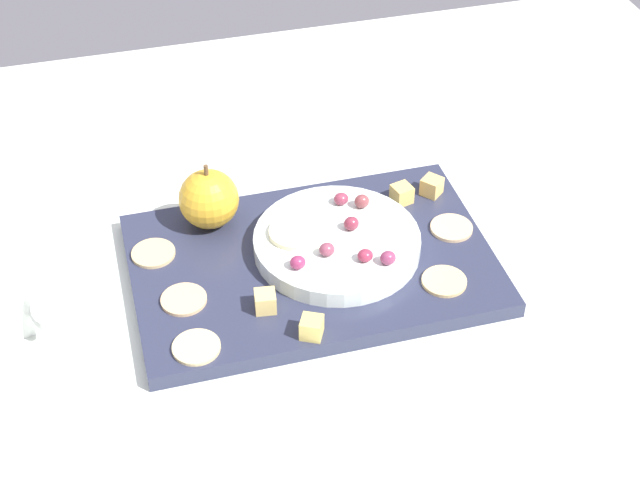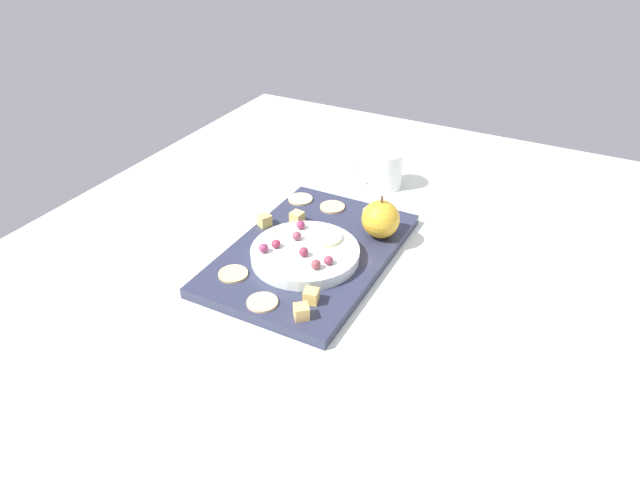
# 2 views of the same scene
# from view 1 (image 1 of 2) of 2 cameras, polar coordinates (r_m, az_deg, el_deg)

# --- Properties ---
(table) EXTENTS (1.37, 1.09, 0.04)m
(table) POSITION_cam_1_polar(r_m,az_deg,el_deg) (1.07, -1.24, -2.51)
(table) COLOR silver
(table) RESTS_ON ground
(platter) EXTENTS (0.39, 0.26, 0.02)m
(platter) POSITION_cam_1_polar(r_m,az_deg,el_deg) (1.05, -0.50, -1.46)
(platter) COLOR #2A2F46
(platter) RESTS_ON table
(serving_dish) EXTENTS (0.18, 0.18, 0.02)m
(serving_dish) POSITION_cam_1_polar(r_m,az_deg,el_deg) (1.04, 1.08, -0.29)
(serving_dish) COLOR white
(serving_dish) RESTS_ON platter
(apple_whole) EXTENTS (0.07, 0.07, 0.07)m
(apple_whole) POSITION_cam_1_polar(r_m,az_deg,el_deg) (1.07, -6.73, 2.48)
(apple_whole) COLOR gold
(apple_whole) RESTS_ON platter
(apple_stem) EXTENTS (0.01, 0.01, 0.01)m
(apple_stem) POSITION_cam_1_polar(r_m,az_deg,el_deg) (1.05, -6.90, 4.22)
(apple_stem) COLOR brown
(apple_stem) RESTS_ON apple_whole
(cheese_cube_0) EXTENTS (0.02, 0.02, 0.02)m
(cheese_cube_0) POSITION_cam_1_polar(r_m,az_deg,el_deg) (0.97, -3.32, -3.71)
(cheese_cube_0) COLOR #F1D175
(cheese_cube_0) RESTS_ON platter
(cheese_cube_1) EXTENTS (0.03, 0.03, 0.02)m
(cheese_cube_1) POSITION_cam_1_polar(r_m,az_deg,el_deg) (1.13, 6.76, 3.24)
(cheese_cube_1) COLOR #F2C468
(cheese_cube_1) RESTS_ON platter
(cheese_cube_2) EXTENTS (0.03, 0.03, 0.02)m
(cheese_cube_2) POSITION_cam_1_polar(r_m,az_deg,el_deg) (0.95, -0.51, -5.30)
(cheese_cube_2) COLOR #EBCF67
(cheese_cube_2) RESTS_ON platter
(cheese_cube_3) EXTENTS (0.03, 0.03, 0.02)m
(cheese_cube_3) POSITION_cam_1_polar(r_m,az_deg,el_deg) (1.11, 4.96, 2.79)
(cheese_cube_3) COLOR #F4CC67
(cheese_cube_3) RESTS_ON platter
(cracker_0) EXTENTS (0.05, 0.05, 0.00)m
(cracker_0) POSITION_cam_1_polar(r_m,az_deg,el_deg) (1.00, -8.22, -3.58)
(cracker_0) COLOR #DCB481
(cracker_0) RESTS_ON platter
(cracker_1) EXTENTS (0.05, 0.05, 0.00)m
(cracker_1) POSITION_cam_1_polar(r_m,az_deg,el_deg) (1.08, 7.98, 0.66)
(cracker_1) COLOR #D9B586
(cracker_1) RESTS_ON platter
(cracker_2) EXTENTS (0.05, 0.05, 0.00)m
(cracker_2) POSITION_cam_1_polar(r_m,az_deg,el_deg) (1.06, -10.03, -0.80)
(cracker_2) COLOR #D3B57E
(cracker_2) RESTS_ON platter
(cracker_3) EXTENTS (0.05, 0.05, 0.00)m
(cracker_3) POSITION_cam_1_polar(r_m,az_deg,el_deg) (0.95, -7.48, -6.44)
(cracker_3) COLOR #DCC389
(cracker_3) RESTS_ON platter
(cracker_4) EXTENTS (0.05, 0.05, 0.00)m
(cracker_4) POSITION_cam_1_polar(r_m,az_deg,el_deg) (1.02, 7.51, -2.49)
(cracker_4) COLOR #E3BF7E
(cracker_4) RESTS_ON platter
(grape_0) EXTENTS (0.02, 0.02, 0.01)m
(grape_0) POSITION_cam_1_polar(r_m,az_deg,el_deg) (1.00, 2.75, -0.94)
(grape_0) COLOR #942C44
(grape_0) RESTS_ON serving_dish
(grape_1) EXTENTS (0.02, 0.02, 0.01)m
(grape_1) POSITION_cam_1_polar(r_m,az_deg,el_deg) (1.08, 1.29, 2.50)
(grape_1) COLOR #8B3449
(grape_1) RESTS_ON serving_dish
(grape_2) EXTENTS (0.02, 0.02, 0.02)m
(grape_2) POSITION_cam_1_polar(r_m,az_deg,el_deg) (1.07, 2.54, 2.35)
(grape_2) COLOR brown
(grape_2) RESTS_ON serving_dish
(grape_3) EXTENTS (0.02, 0.02, 0.01)m
(grape_3) POSITION_cam_1_polar(r_m,az_deg,el_deg) (0.99, -1.36, -1.36)
(grape_3) COLOR #902E56
(grape_3) RESTS_ON serving_dish
(grape_4) EXTENTS (0.02, 0.02, 0.02)m
(grape_4) POSITION_cam_1_polar(r_m,az_deg,el_deg) (1.00, 4.13, -1.08)
(grape_4) COLOR #863456
(grape_4) RESTS_ON serving_dish
(grape_5) EXTENTS (0.02, 0.02, 0.02)m
(grape_5) POSITION_cam_1_polar(r_m,az_deg,el_deg) (1.04, 1.91, 1.00)
(grape_5) COLOR maroon
(grape_5) RESTS_ON serving_dish
(grape_6) EXTENTS (0.02, 0.02, 0.01)m
(grape_6) POSITION_cam_1_polar(r_m,az_deg,el_deg) (1.01, 0.42, -0.58)
(grape_6) COLOR #893F53
(grape_6) RESTS_ON serving_dish
(apple_slice_0) EXTENTS (0.06, 0.06, 0.01)m
(apple_slice_0) POSITION_cam_1_polar(r_m,az_deg,el_deg) (1.04, -1.38, 0.49)
(apple_slice_0) COLOR #F2E8AF
(apple_slice_0) RESTS_ON serving_dish
(cup) EXTENTS (0.07, 0.10, 0.08)m
(cup) POSITION_cam_1_polar(r_m,az_deg,el_deg) (1.02, -17.95, -2.83)
(cup) COLOR white
(cup) RESTS_ON table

